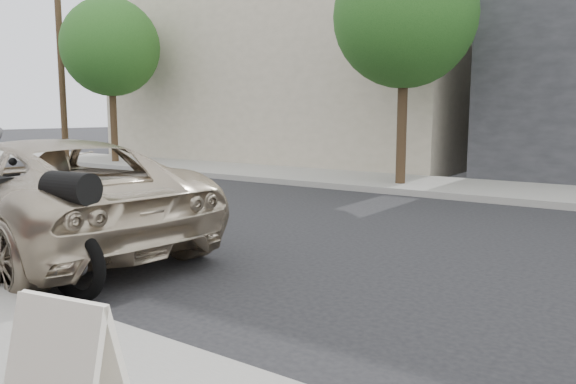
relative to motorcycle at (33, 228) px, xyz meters
The scene contains 9 objects.
ground 4.16m from the motorcycle, 116.62° to the right, with size 120.00×120.00×0.00m, color black.
far_sidewalk 10.35m from the motorcycle, 100.25° to the right, with size 44.00×3.00×0.15m, color gray.
far_building_cream 18.89m from the motorcycle, 67.35° to the right, with size 14.00×11.00×8.00m.
street_tree_mid 10.27m from the motorcycle, 89.04° to the right, with size 3.40×3.40×5.70m.
street_tree_right 15.17m from the motorcycle, 40.90° to the right, with size 3.40×3.40×5.70m.
utility_pole 17.38m from the motorcycle, 34.32° to the right, with size 0.24×0.24×6.70m, color #39291A.
motorcycle is the anchor object (origin of this frame).
minivan 1.98m from the motorcycle, 32.73° to the right, with size 2.53×5.49×1.53m, color #B9A990.
sandwich_sign 3.61m from the motorcycle, 151.85° to the left, with size 0.62×0.59×0.86m.
Camera 1 is at (-3.67, 6.83, 1.87)m, focal length 35.00 mm.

